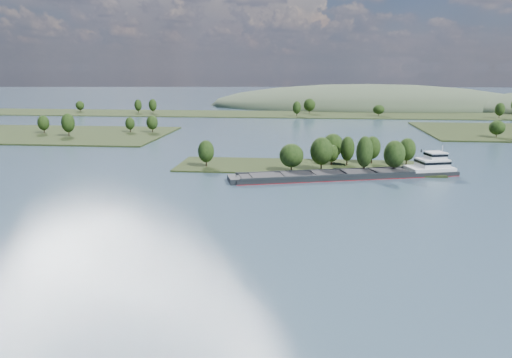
# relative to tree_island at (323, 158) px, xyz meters

# --- Properties ---
(ground) EXTENTS (1800.00, 1800.00, 0.00)m
(ground) POSITION_rel_tree_island_xyz_m (-6.78, -58.27, -4.11)
(ground) COLOR #364E5D
(ground) RESTS_ON ground
(tree_island) EXTENTS (100.00, 31.46, 14.70)m
(tree_island) POSITION_rel_tree_island_xyz_m (0.00, 0.00, 0.00)
(tree_island) COLOR black
(tree_island) RESTS_ON ground
(back_shoreline) EXTENTS (900.00, 60.00, 15.28)m
(back_shoreline) POSITION_rel_tree_island_xyz_m (3.52, 221.61, -3.39)
(back_shoreline) COLOR black
(back_shoreline) RESTS_ON ground
(hill_west) EXTENTS (320.00, 160.00, 44.00)m
(hill_west) POSITION_rel_tree_island_xyz_m (53.22, 321.73, -4.11)
(hill_west) COLOR #3A4932
(hill_west) RESTS_ON ground
(cargo_barge) EXTENTS (82.00, 32.79, 11.18)m
(cargo_barge) POSITION_rel_tree_island_xyz_m (12.99, -14.56, -2.70)
(cargo_barge) COLOR black
(cargo_barge) RESTS_ON ground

